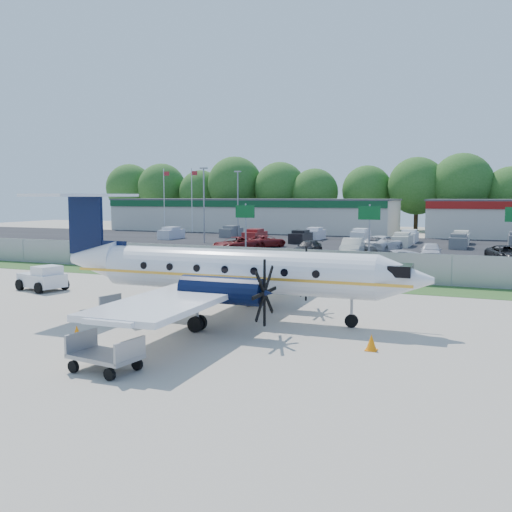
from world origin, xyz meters
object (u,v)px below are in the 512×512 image
at_px(baggage_cart_near, 125,310).
at_px(baggage_cart_far, 105,355).
at_px(aircraft, 228,270).
at_px(pushback_tug, 43,278).

distance_m(baggage_cart_near, baggage_cart_far, 7.47).
bearing_deg(aircraft, baggage_cart_far, -90.95).
relative_size(pushback_tug, baggage_cart_far, 1.28).
xyz_separation_m(aircraft, baggage_cart_near, (-3.94, -2.59, -1.71)).
relative_size(aircraft, baggage_cart_near, 7.89).
relative_size(aircraft, pushback_tug, 5.95).
bearing_deg(baggage_cart_far, baggage_cart_near, 120.43).
bearing_deg(aircraft, pushback_tug, 168.58).
bearing_deg(baggage_cart_near, pushback_tug, 151.12).
relative_size(pushback_tug, baggage_cart_near, 1.32).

